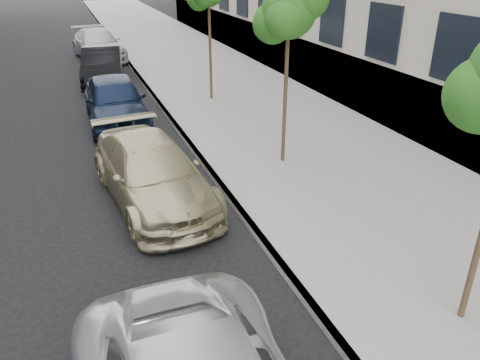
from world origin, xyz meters
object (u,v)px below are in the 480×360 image
tree_mid (290,11)px  suv (152,172)px  sedan_black (103,66)px  sedan_blue (115,101)px  sedan_rear (98,45)px

tree_mid → suv: (-3.71, -0.78, -3.28)m
sedan_black → sedan_blue: bearing=-84.1°
tree_mid → sedan_black: 11.94m
sedan_black → sedan_rear: bearing=94.1°
tree_mid → sedan_rear: tree_mid is taller
suv → sedan_rear: sedan_rear is taller
suv → sedan_black: size_ratio=1.05×
suv → sedan_blue: bearing=84.3°
sedan_blue → sedan_rear: (0.48, 11.39, -0.02)m
suv → sedan_black: (0.06, 11.69, 0.06)m
suv → sedan_black: 11.69m
tree_mid → sedan_blue: 7.12m
sedan_blue → sedan_rear: size_ratio=0.88×
sedan_black → tree_mid: bearing=-64.1°
tree_mid → sedan_blue: size_ratio=1.00×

